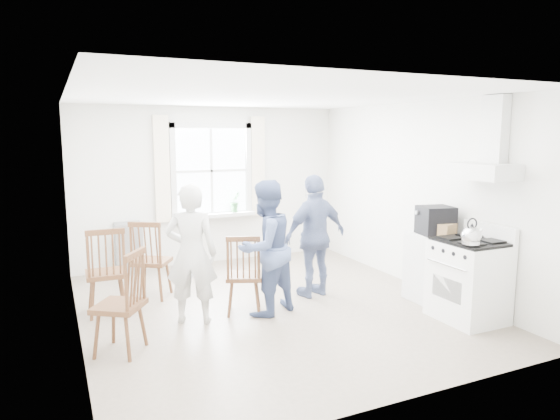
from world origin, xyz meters
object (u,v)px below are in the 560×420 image
(windsor_chair_b, at_px, (243,266))
(stereo_stack, at_px, (436,220))
(low_cabinet, at_px, (432,267))
(windsor_chair_a, at_px, (106,262))
(person_left, at_px, (191,254))
(person_right, at_px, (315,236))
(person_mid, at_px, (265,248))
(windsor_chair_c, at_px, (129,291))
(gas_stove, at_px, (469,279))

(windsor_chair_b, bearing_deg, stereo_stack, -14.10)
(low_cabinet, distance_m, stereo_stack, 0.63)
(windsor_chair_a, distance_m, person_left, 1.07)
(person_right, bearing_deg, person_mid, 12.42)
(low_cabinet, relative_size, windsor_chair_b, 0.91)
(windsor_chair_c, relative_size, person_left, 0.65)
(stereo_stack, xyz_separation_m, windsor_chair_c, (-3.75, 0.09, -0.44))
(gas_stove, distance_m, windsor_chair_b, 2.64)
(stereo_stack, relative_size, windsor_chair_a, 0.43)
(stereo_stack, bearing_deg, windsor_chair_b, 165.90)
(person_right, bearing_deg, windsor_chair_c, 8.41)
(windsor_chair_b, xyz_separation_m, person_mid, (0.26, -0.05, 0.21))
(windsor_chair_b, bearing_deg, gas_stove, -27.65)
(low_cabinet, bearing_deg, windsor_chair_a, 163.26)
(gas_stove, distance_m, person_left, 3.22)
(windsor_chair_a, distance_m, person_right, 2.64)
(windsor_chair_a, height_order, person_mid, person_mid)
(stereo_stack, relative_size, person_mid, 0.29)
(stereo_stack, height_order, person_mid, person_mid)
(gas_stove, relative_size, windsor_chair_b, 1.13)
(person_mid, bearing_deg, low_cabinet, 145.43)
(gas_stove, height_order, person_right, person_right)
(stereo_stack, distance_m, person_right, 1.55)
(stereo_stack, height_order, windsor_chair_b, stereo_stack)
(low_cabinet, bearing_deg, person_right, 146.84)
(windsor_chair_c, bearing_deg, person_mid, 15.71)
(windsor_chair_c, bearing_deg, windsor_chair_a, 94.79)
(stereo_stack, relative_size, windsor_chair_b, 0.47)
(windsor_chair_a, distance_m, windsor_chair_b, 1.62)
(gas_stove, bearing_deg, windsor_chair_a, 153.90)
(stereo_stack, bearing_deg, person_left, 167.81)
(windsor_chair_c, xyz_separation_m, person_mid, (1.65, 0.46, 0.17))
(gas_stove, bearing_deg, windsor_chair_b, 152.35)
(windsor_chair_c, bearing_deg, person_left, 35.78)
(windsor_chair_b, height_order, person_right, person_right)
(windsor_chair_c, bearing_deg, windsor_chair_b, 20.18)
(low_cabinet, distance_m, person_mid, 2.22)
(gas_stove, height_order, windsor_chair_c, gas_stove)
(windsor_chair_b, xyz_separation_m, person_right, (1.13, 0.31, 0.21))
(windsor_chair_a, bearing_deg, gas_stove, -26.10)
(stereo_stack, distance_m, windsor_chair_b, 2.48)
(windsor_chair_a, xyz_separation_m, windsor_chair_c, (0.10, -1.16, -0.02))
(person_left, relative_size, person_mid, 0.99)
(gas_stove, xyz_separation_m, person_left, (-2.94, 1.27, 0.32))
(gas_stove, distance_m, low_cabinet, 0.70)
(gas_stove, xyz_separation_m, windsor_chair_b, (-2.33, 1.22, 0.12))
(gas_stove, relative_size, person_left, 0.69)
(windsor_chair_b, height_order, person_left, person_left)
(low_cabinet, distance_m, windsor_chair_b, 2.46)
(person_left, height_order, person_mid, person_mid)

